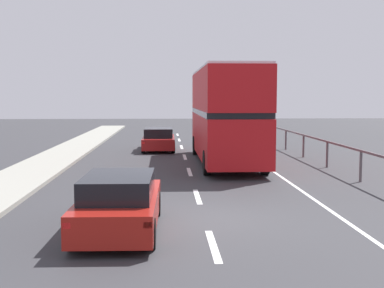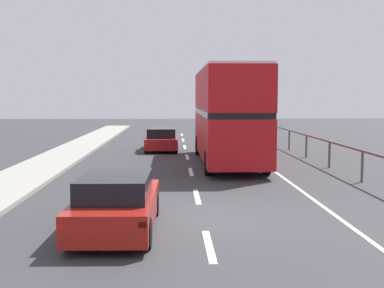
{
  "view_description": "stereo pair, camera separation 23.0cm",
  "coord_description": "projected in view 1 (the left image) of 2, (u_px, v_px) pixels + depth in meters",
  "views": [
    {
      "loc": [
        -0.98,
        -12.61,
        3.1
      ],
      "look_at": [
        -0.11,
        3.82,
        1.56
      ],
      "focal_mm": 46.76,
      "sensor_mm": 36.0,
      "label": 1
    },
    {
      "loc": [
        -0.75,
        -12.62,
        3.1
      ],
      "look_at": [
        -0.11,
        3.82,
        1.56
      ],
      "focal_mm": 46.76,
      "sensor_mm": 36.0,
      "label": 2
    }
  ],
  "objects": [
    {
      "name": "ground_plane",
      "position": [
        204.0,
        220.0,
        12.88
      ],
      "size": [
        73.46,
        120.0,
        0.1
      ],
      "primitive_type": "cube",
      "color": "#313135"
    },
    {
      "name": "bridge_side_railing",
      "position": [
        327.0,
        146.0,
        22.06
      ],
      "size": [
        0.1,
        42.0,
        1.19
      ],
      "color": "#544A4E",
      "rests_on": "ground"
    },
    {
      "name": "sedan_car_ahead",
      "position": [
        159.0,
        139.0,
        29.32
      ],
      "size": [
        1.88,
        4.57,
        1.31
      ],
      "rotation": [
        0.0,
        0.0,
        0.0
      ],
      "color": "maroon",
      "rests_on": "ground"
    },
    {
      "name": "hatchback_car_near",
      "position": [
        120.0,
        203.0,
        11.56
      ],
      "size": [
        1.86,
        4.35,
        1.34
      ],
      "rotation": [
        0.0,
        0.0,
        -0.02
      ],
      "color": "maroon",
      "rests_on": "ground"
    },
    {
      "name": "double_decker_bus_red",
      "position": [
        225.0,
        113.0,
        23.31
      ],
      "size": [
        2.64,
        10.22,
        4.42
      ],
      "rotation": [
        0.0,
        0.0,
        0.0
      ],
      "color": "#B11216",
      "rests_on": "ground"
    },
    {
      "name": "lane_paint_markings",
      "position": [
        240.0,
        169.0,
        21.56
      ],
      "size": [
        3.66,
        46.0,
        0.01
      ],
      "color": "silver",
      "rests_on": "ground"
    }
  ]
}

